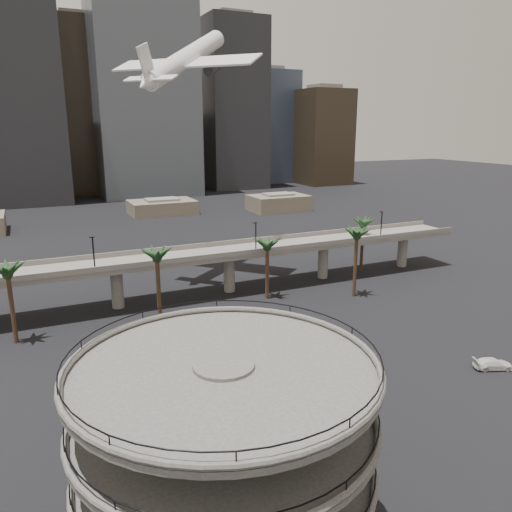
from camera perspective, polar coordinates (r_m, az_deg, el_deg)
name	(u,v)px	position (r m, az deg, el deg)	size (l,w,h in m)	color
ground	(337,474)	(52.83, 9.29, -23.39)	(700.00, 700.00, 0.00)	black
parking_ramp	(225,444)	(39.13, -3.57, -20.61)	(22.20, 22.20, 17.35)	#494745
overpass	(175,262)	(95.48, -9.23, -0.70)	(130.00, 9.30, 14.70)	#67625C
palm_trees	(248,245)	(91.12, -0.96, 1.31)	(76.40, 18.40, 14.00)	#442D1D
low_buildings	(125,212)	(181.32, -14.69, 4.87)	(135.00, 27.50, 6.80)	brown
skyline	(108,109)	(254.12, -16.60, 15.79)	(269.00, 86.00, 108.68)	gray
airborne_jet	(186,59)	(111.66, -7.98, 21.39)	(28.86, 28.02, 17.21)	silver
car_a	(253,405)	(60.94, -0.36, -16.65)	(1.68, 4.17, 1.42)	#B22419
car_b	(278,354)	(72.55, 2.54, -11.12)	(1.76, 5.03, 1.66)	black
car_c	(493,364)	(77.12, 25.46, -11.06)	(2.13, 5.24, 1.52)	white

